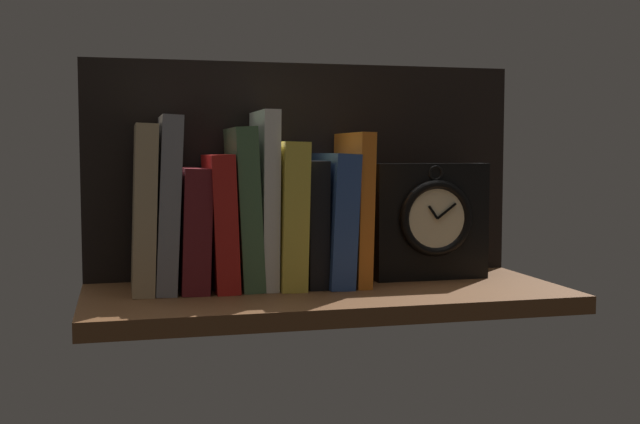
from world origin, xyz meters
The scene contains 13 objects.
ground_plane centered at (0.00, 0.00, -1.25)cm, with size 69.35×29.18×2.50cm, color brown.
back_panel centered at (0.00, 13.99, 16.98)cm, with size 69.35×1.20×33.95cm, color black.
book_tan_shortstories centered at (-25.63, 5.37, 11.89)cm, with size 3.03×13.34×23.79cm, color tan.
book_gray_chess centered at (-22.38, 5.37, 12.50)cm, with size 2.87×13.50×24.99cm, color gray.
book_maroon_dawkins centered at (-18.70, 5.37, 8.81)cm, with size 3.88×14.07×17.61cm, color maroon.
book_red_requiem centered at (-14.81, 5.37, 9.77)cm, with size 3.30×14.79×19.53cm, color red.
book_green_romantic centered at (-11.30, 5.37, 11.73)cm, with size 3.11×13.74×23.45cm, color #476B44.
book_white_catcher centered at (-8.28, 5.37, 12.94)cm, with size 2.35×13.35×25.88cm, color silver.
book_yellow_seinlanguage centered at (-4.96, 5.37, 10.68)cm, with size 3.69×15.27×21.36cm, color gold.
book_black_skeptic centered at (-1.35, 5.37, 9.30)cm, with size 2.93×13.35×18.61cm, color black.
book_blue_modern centered at (2.22, 5.37, 9.83)cm, with size 3.61×16.04×19.66cm, color #2D4C8E.
book_orange_pandolfini centered at (5.42, 5.37, 11.38)cm, with size 2.18×15.25×22.76cm, color orange.
framed_clock centered at (18.08, 5.41, 9.17)cm, with size 18.14×6.24×18.14cm.
Camera 1 is at (-28.98, -109.47, 19.95)cm, focal length 44.24 mm.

